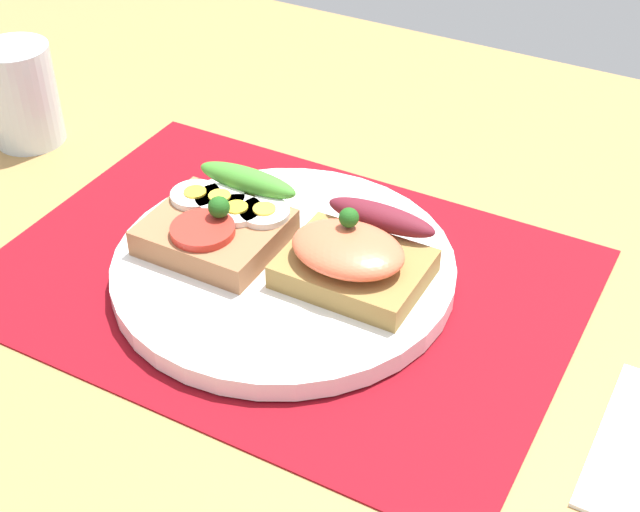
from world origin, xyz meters
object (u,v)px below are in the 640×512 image
sandwich_salmon (355,255)px  drinking_glass (22,95)px  sandwich_egg_tomato (221,221)px  plate (284,268)px

sandwich_salmon → drinking_glass: 36.20cm
sandwich_salmon → sandwich_egg_tomato: bearing=-176.4°
sandwich_egg_tomato → drinking_glass: size_ratio=1.10×
sandwich_salmon → drinking_glass: size_ratio=1.09×
plate → drinking_glass: drinking_glass is taller
sandwich_egg_tomato → sandwich_salmon: 10.77cm
drinking_glass → sandwich_salmon: bearing=-9.0°
plate → drinking_glass: 31.30cm
plate → sandwich_salmon: sandwich_salmon is taller
plate → drinking_glass: size_ratio=2.76×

